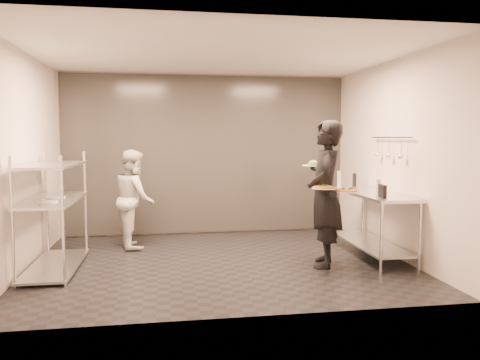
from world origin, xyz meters
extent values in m
cube|color=black|center=(0.00, 0.00, 0.00)|extent=(5.00, 4.00, 0.00)
cube|color=silver|center=(0.00, 0.00, 2.80)|extent=(5.00, 4.00, 0.00)
cube|color=beige|center=(0.00, 2.00, 1.40)|extent=(5.00, 0.00, 2.80)
cube|color=beige|center=(0.00, -2.00, 1.40)|extent=(5.00, 0.00, 2.80)
cube|color=beige|center=(-2.50, 0.00, 1.40)|extent=(0.00, 4.00, 2.80)
cube|color=beige|center=(2.50, 0.00, 1.40)|extent=(0.00, 4.00, 2.80)
cube|color=silver|center=(0.00, 1.97, 1.40)|extent=(4.90, 0.04, 2.74)
cylinder|color=silver|center=(-2.42, -0.77, 0.75)|extent=(0.04, 0.04, 1.50)
cylinder|color=silver|center=(-2.42, 0.77, 0.75)|extent=(0.04, 0.04, 1.50)
cylinder|color=silver|center=(-1.88, -0.77, 0.75)|extent=(0.04, 0.04, 1.50)
cylinder|color=silver|center=(-1.88, 0.77, 0.75)|extent=(0.04, 0.04, 1.50)
cube|color=silver|center=(-2.15, 0.00, 0.05)|extent=(0.60, 1.60, 0.03)
cube|color=silver|center=(-2.15, 0.00, 0.90)|extent=(0.60, 1.60, 0.03)
cube|color=silver|center=(-2.15, 0.00, 1.35)|extent=(0.60, 1.60, 0.03)
cylinder|color=silver|center=(-2.15, -0.35, 0.93)|extent=(0.26, 0.26, 0.01)
cylinder|color=silver|center=(-2.15, 0.10, 0.93)|extent=(0.26, 0.26, 0.01)
cylinder|color=silver|center=(1.92, -0.86, 0.45)|extent=(0.04, 0.04, 0.90)
cylinder|color=silver|center=(1.92, 0.86, 0.45)|extent=(0.04, 0.04, 0.90)
cylinder|color=silver|center=(2.44, -0.86, 0.45)|extent=(0.04, 0.04, 0.90)
cylinder|color=silver|center=(2.44, 0.86, 0.45)|extent=(0.04, 0.04, 0.90)
cube|color=silver|center=(2.18, 0.00, 0.18)|extent=(0.57, 1.71, 0.03)
cube|color=silver|center=(2.18, 0.00, 0.90)|extent=(0.60, 1.80, 0.04)
cylinder|color=silver|center=(2.44, 0.00, 1.70)|extent=(0.02, 1.20, 0.02)
cylinder|color=silver|center=(2.42, -0.35, 1.57)|extent=(0.01, 0.01, 0.22)
sphere|color=silver|center=(2.42, -0.35, 1.44)|extent=(0.07, 0.07, 0.07)
cylinder|color=silver|center=(2.42, 0.00, 1.57)|extent=(0.01, 0.01, 0.22)
sphere|color=silver|center=(2.42, 0.00, 1.44)|extent=(0.07, 0.07, 0.07)
cylinder|color=silver|center=(2.42, 0.35, 1.57)|extent=(0.01, 0.01, 0.22)
sphere|color=silver|center=(2.42, 0.35, 1.44)|extent=(0.07, 0.07, 0.07)
imported|color=black|center=(1.34, -0.40, 0.96)|extent=(0.66, 0.81, 1.92)
imported|color=silver|center=(-1.21, 1.10, 0.76)|extent=(0.71, 0.83, 1.51)
cylinder|color=silver|center=(1.25, -0.60, 1.06)|extent=(0.30, 0.30, 0.01)
cylinder|color=#AF673F|center=(1.25, -0.60, 1.07)|extent=(0.27, 0.27, 0.02)
cylinder|color=#CE451B|center=(1.25, -0.60, 1.08)|extent=(0.24, 0.24, 0.01)
sphere|color=#145814|center=(1.25, -0.60, 1.09)|extent=(0.04, 0.04, 0.04)
cylinder|color=silver|center=(1.54, -0.64, 1.01)|extent=(0.33, 0.33, 0.01)
cylinder|color=#AF673F|center=(1.54, -0.64, 1.03)|extent=(0.29, 0.29, 0.02)
cylinder|color=#CE451B|center=(1.54, -0.64, 1.04)|extent=(0.25, 0.25, 0.01)
sphere|color=#145814|center=(1.54, -0.64, 1.04)|extent=(0.04, 0.04, 0.04)
cylinder|color=silver|center=(1.28, -0.06, 1.31)|extent=(0.31, 0.31, 0.01)
ellipsoid|color=#2D6519|center=(1.28, -0.06, 1.35)|extent=(0.13, 0.13, 0.07)
cube|color=black|center=(2.06, -0.56, 1.00)|extent=(0.09, 0.24, 0.17)
cylinder|color=gray|center=(2.00, 0.80, 1.05)|extent=(0.07, 0.07, 0.25)
cylinder|color=gray|center=(2.18, -0.19, 1.02)|extent=(0.06, 0.06, 0.20)
cylinder|color=black|center=(2.25, 0.80, 1.02)|extent=(0.06, 0.06, 0.21)
camera|label=1|loc=(-0.73, -6.23, 1.70)|focal=35.00mm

